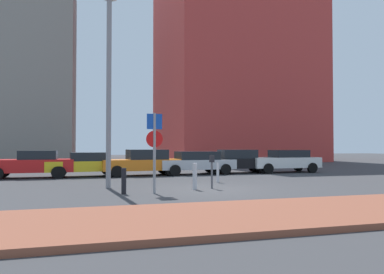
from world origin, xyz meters
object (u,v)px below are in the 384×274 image
(parked_car_black, at_px, (236,161))
(street_lamp, at_px, (109,75))
(traffic_bollard_far, at_px, (124,181))
(parked_car_yellow, at_px, (85,164))
(parking_sign_post, at_px, (154,143))
(parked_car_orange, at_px, (143,162))
(parked_car_white, at_px, (285,161))
(parking_meter, at_px, (212,167))
(traffic_bollard_mid, at_px, (195,176))
(parked_car_silver, at_px, (196,162))
(traffic_bollard_near, at_px, (218,173))
(parked_car_red, at_px, (33,164))

(parked_car_black, height_order, street_lamp, street_lamp)
(parked_car_black, xyz_separation_m, traffic_bollard_far, (-7.82, -8.37, -0.30))
(parked_car_yellow, bearing_deg, parking_sign_post, -73.73)
(parked_car_yellow, distance_m, parked_car_orange, 3.21)
(parked_car_white, distance_m, parking_meter, 10.43)
(parked_car_white, height_order, street_lamp, street_lamp)
(traffic_bollard_mid, bearing_deg, parked_car_silver, 72.99)
(traffic_bollard_near, bearing_deg, parked_car_white, 38.11)
(parked_car_silver, bearing_deg, parking_meter, -101.81)
(parked_car_yellow, bearing_deg, parked_car_silver, -0.07)
(parking_sign_post, relative_size, traffic_bollard_far, 3.14)
(parked_car_red, height_order, traffic_bollard_far, parked_car_red)
(street_lamp, xyz_separation_m, traffic_bollard_far, (0.43, -2.01, -4.13))
(parking_meter, xyz_separation_m, traffic_bollard_mid, (-0.77, -0.20, -0.35))
(parked_car_silver, bearing_deg, parked_car_red, -179.36)
(traffic_bollard_mid, bearing_deg, traffic_bollard_near, 52.71)
(parked_car_red, xyz_separation_m, parked_car_yellow, (2.68, 0.11, -0.04))
(parked_car_black, bearing_deg, parked_car_red, -178.19)
(traffic_bollard_mid, height_order, traffic_bollard_far, traffic_bollard_mid)
(parked_car_white, relative_size, parking_meter, 3.42)
(parked_car_black, bearing_deg, traffic_bollard_near, -120.72)
(parked_car_yellow, height_order, parked_car_white, parked_car_white)
(parked_car_red, xyz_separation_m, traffic_bollard_near, (8.63, -5.04, -0.30))
(parked_car_orange, distance_m, parking_meter, 7.46)
(traffic_bollard_mid, bearing_deg, parking_sign_post, -156.92)
(parked_car_silver, bearing_deg, traffic_bollard_mid, -107.01)
(parking_meter, bearing_deg, parked_car_silver, 78.19)
(parking_sign_post, bearing_deg, parked_car_yellow, 106.27)
(parking_meter, xyz_separation_m, traffic_bollard_near, (1.05, 2.19, -0.41))
(parked_car_yellow, height_order, parked_car_silver, parked_car_silver)
(parked_car_yellow, height_order, traffic_bollard_far, parked_car_yellow)
(parked_car_black, xyz_separation_m, traffic_bollard_near, (-3.22, -5.42, -0.31))
(parked_car_black, height_order, traffic_bollard_near, parked_car_black)
(traffic_bollard_near, bearing_deg, parked_car_red, 149.70)
(parked_car_yellow, distance_m, traffic_bollard_mid, 8.60)
(parked_car_black, relative_size, traffic_bollard_far, 4.96)
(parked_car_white, distance_m, street_lamp, 13.50)
(parking_meter, bearing_deg, parking_sign_post, -159.51)
(parked_car_silver, bearing_deg, traffic_bollard_near, -95.40)
(traffic_bollard_near, bearing_deg, parking_sign_post, -138.59)
(parked_car_silver, distance_m, parking_meter, 7.49)
(parked_car_red, relative_size, parked_car_white, 0.96)
(parked_car_red, relative_size, traffic_bollard_mid, 4.24)
(parking_sign_post, xyz_separation_m, street_lamp, (-1.49, 2.18, 2.78))
(parked_car_yellow, relative_size, parked_car_white, 0.91)
(parked_car_yellow, distance_m, parking_meter, 8.83)
(parking_meter, height_order, traffic_bollard_near, parking_meter)
(parked_car_red, bearing_deg, parking_sign_post, -58.04)
(parked_car_white, relative_size, traffic_bollard_far, 4.96)
(parked_car_black, xyz_separation_m, parking_sign_post, (-6.76, -8.54, 1.05))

